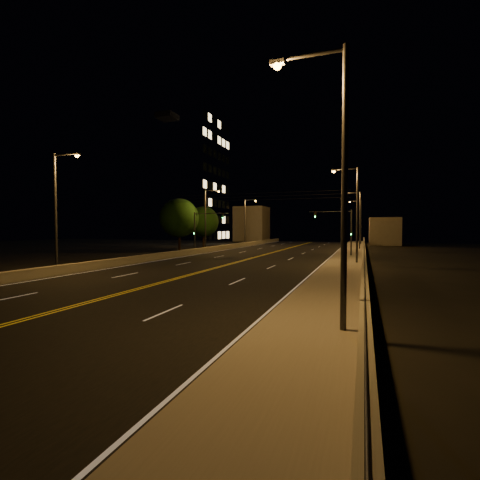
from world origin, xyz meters
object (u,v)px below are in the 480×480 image
(streetlight_4, at_px, (58,205))
(traffic_signal_right, at_px, (342,227))
(streetlight_1, at_px, (354,209))
(streetlight_2, at_px, (358,217))
(building_tower, at_px, (168,182))
(streetlight_6, at_px, (246,219))
(streetlight_5, at_px, (207,216))
(tree_0, at_px, (179,218))
(traffic_signal_left, at_px, (201,227))
(streetlight_0, at_px, (336,172))
(tree_1, at_px, (203,222))
(streetlight_3, at_px, (359,219))

(streetlight_4, distance_m, traffic_signal_right, 30.28)
(streetlight_1, height_order, streetlight_2, same)
(building_tower, bearing_deg, streetlight_6, -4.67)
(streetlight_2, xyz_separation_m, streetlight_5, (-21.45, -10.39, 0.00))
(streetlight_6, bearing_deg, tree_0, -103.66)
(streetlight_1, height_order, traffic_signal_left, streetlight_1)
(streetlight_5, distance_m, streetlight_6, 18.62)
(streetlight_5, distance_m, building_tower, 29.02)
(streetlight_1, relative_size, traffic_signal_left, 1.62)
(streetlight_2, xyz_separation_m, tree_0, (-26.04, -10.66, -0.25))
(streetlight_4, height_order, traffic_signal_left, streetlight_4)
(streetlight_0, xyz_separation_m, streetlight_5, (-21.45, 36.19, 0.00))
(streetlight_2, height_order, tree_0, streetlight_2)
(streetlight_4, bearing_deg, tree_0, 99.71)
(streetlight_6, xyz_separation_m, traffic_signal_left, (1.16, -22.94, -1.70))
(streetlight_5, distance_m, traffic_signal_left, 4.79)
(tree_1, bearing_deg, streetlight_3, 36.43)
(tree_1, bearing_deg, streetlight_1, -39.77)
(streetlight_1, height_order, traffic_signal_right, streetlight_1)
(streetlight_2, relative_size, tree_1, 1.25)
(streetlight_3, distance_m, tree_0, 38.59)
(building_tower, bearing_deg, traffic_signal_right, -32.18)
(tree_1, bearing_deg, streetlight_6, 63.77)
(traffic_signal_right, bearing_deg, streetlight_1, -79.85)
(traffic_signal_left, bearing_deg, tree_0, 144.87)
(streetlight_2, relative_size, building_tower, 0.32)
(streetlight_3, height_order, streetlight_4, same)
(streetlight_0, relative_size, streetlight_3, 1.00)
(streetlight_0, distance_m, traffic_signal_right, 31.95)
(traffic_signal_right, relative_size, tree_1, 0.77)
(streetlight_2, bearing_deg, streetlight_4, -119.79)
(streetlight_4, distance_m, traffic_signal_left, 22.86)
(streetlight_2, bearing_deg, streetlight_1, -90.00)
(streetlight_1, bearing_deg, traffic_signal_right, 100.15)
(streetlight_0, xyz_separation_m, streetlight_4, (-21.45, 9.10, 0.00))
(tree_0, bearing_deg, streetlight_3, 47.56)
(streetlight_4, bearing_deg, streetlight_5, 90.00)
(streetlight_6, bearing_deg, streetlight_2, -21.00)
(traffic_signal_left, bearing_deg, streetlight_3, 58.05)
(streetlight_0, xyz_separation_m, tree_0, (-26.04, 35.92, -0.25))
(traffic_signal_left, xyz_separation_m, building_tower, (-20.21, 24.50, 10.20))
(streetlight_3, relative_size, traffic_signal_left, 1.62)
(traffic_signal_left, height_order, tree_1, tree_1)
(streetlight_1, height_order, building_tower, building_tower)
(streetlight_2, distance_m, streetlight_4, 43.18)
(streetlight_6, height_order, traffic_signal_right, streetlight_6)
(streetlight_5, height_order, building_tower, building_tower)
(tree_0, bearing_deg, streetlight_2, 22.26)
(streetlight_1, height_order, streetlight_4, same)
(building_tower, bearing_deg, streetlight_2, -13.59)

